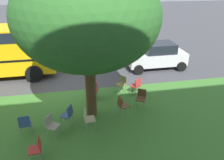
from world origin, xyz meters
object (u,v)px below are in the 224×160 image
chair_7 (141,97)px  chair_0 (122,104)px  chair_8 (88,118)px  parked_car (157,55)px  chair_4 (95,88)px  chair_6 (37,147)px  street_tree (87,18)px  chair_1 (51,124)px  chair_3 (122,83)px  chair_2 (136,85)px  chair_9 (25,123)px  chair_5 (68,114)px

chair_7 → chair_0: bearing=25.4°
chair_8 → parked_car: (-4.93, -5.53, 0.32)m
chair_4 → chair_6: same height
street_tree → chair_6: 4.71m
chair_1 → chair_3: size_ratio=1.00×
street_tree → chair_6: bearing=49.1°
chair_2 → chair_6: bearing=39.7°
chair_3 → street_tree: bearing=44.6°
chair_9 → chair_8: bearing=178.2°
chair_2 → chair_4: same height
chair_3 → chair_5: size_ratio=1.00×
chair_6 → chair_0: bearing=-148.8°
chair_5 → chair_9: (1.57, 0.34, 0.00)m
chair_8 → chair_2: bearing=-138.5°
street_tree → parked_car: size_ratio=1.64×
chair_1 → chair_3: (-3.35, -2.84, 0.00)m
chair_5 → chair_4: bearing=-123.5°
chair_0 → parked_car: 5.94m
chair_5 → chair_7: (-3.27, -0.73, 0.00)m
chair_0 → street_tree: bearing=-13.8°
chair_7 → chair_8: size_ratio=1.00×
chair_4 → chair_9: same height
chair_0 → chair_4: size_ratio=1.00×
chair_0 → chair_9: size_ratio=1.00×
chair_3 → chair_4: size_ratio=1.00×
chair_0 → parked_car: bearing=-125.0°
street_tree → chair_8: size_ratio=6.89×
chair_1 → chair_5: same height
chair_2 → parked_car: bearing=-125.6°
parked_car → chair_1: bearing=42.0°
chair_0 → chair_3: 2.07m
chair_7 → chair_8: bearing=24.5°
chair_4 → parked_car: 5.42m
street_tree → chair_9: (2.57, 0.92, -3.59)m
street_tree → chair_8: 3.73m
chair_0 → chair_9: same height
chair_8 → chair_6: bearing=36.8°
chair_1 → chair_4: same height
chair_3 → chair_8: same height
chair_6 → parked_car: 9.58m
chair_9 → chair_2: bearing=-155.5°
chair_6 → chair_3: bearing=-132.9°
chair_3 → chair_2: bearing=151.5°
street_tree → chair_3: street_tree is taller
street_tree → chair_3: size_ratio=6.89×
chair_0 → chair_5: (2.28, 0.26, 0.00)m
chair_1 → chair_7: size_ratio=1.00×
chair_1 → chair_8: same height
chair_3 → chair_9: bearing=31.4°
chair_6 → chair_2: bearing=-140.3°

